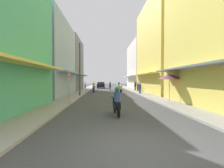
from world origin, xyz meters
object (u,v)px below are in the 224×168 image
Objects in this scene: pedestrian_midway at (140,87)px; street_sign_no_entry at (69,83)px; motorbike_white at (119,88)px; utility_pole at (80,69)px; motorbike_green at (110,87)px; pedestrian_foreground at (138,87)px; pedestrian_crossing at (85,85)px; pedestrian_far at (135,86)px; parked_car at (101,85)px; motorbike_black at (117,103)px; motorbike_blue at (94,88)px; vendor_umbrella at (170,77)px; motorbike_silver at (121,88)px.

street_sign_no_entry reaches higher than pedestrian_midway.
utility_pole is (-5.21, -5.48, 2.52)m from motorbike_white.
pedestrian_foreground reaches higher than motorbike_green.
pedestrian_crossing is 11.95m from pedestrian_far.
parked_car is at bearing 42.65° from pedestrian_crossing.
motorbike_black is at bearing -103.59° from pedestrian_far.
motorbike_green is at bearing 102.34° from motorbike_white.
pedestrian_foreground is 16.20m from street_sign_no_entry.
motorbike_blue is at bearing 84.67° from street_sign_no_entry.
parked_car is 1.68× the size of vendor_umbrella.
pedestrian_crossing is 16.62m from utility_pole.
street_sign_no_entry is at bearing -102.51° from motorbike_green.
parked_car is 26.13m from street_sign_no_entry.
street_sign_no_entry is (-7.61, -8.84, 0.78)m from pedestrian_midway.
motorbike_green is at bearing 88.82° from motorbike_black.
motorbike_silver is 15.29m from vendor_umbrella.
motorbike_black is at bearing -134.90° from vendor_umbrella.
utility_pole reaches higher than motorbike_silver.
pedestrian_crossing is at bearing 94.20° from utility_pole.
motorbike_white is at bearing -77.66° from motorbike_green.
motorbike_silver is 16.84m from street_sign_no_entry.
street_sign_no_entry reaches higher than motorbike_silver.
vendor_umbrella is at bearing -84.41° from pedestrian_midway.
pedestrian_crossing is 1.03× the size of pedestrian_foreground.
vendor_umbrella is 0.39× the size of utility_pole.
motorbike_green is 1.10× the size of pedestrian_crossing.
vendor_umbrella is at bearing -89.52° from pedestrian_far.
pedestrian_midway is at bearing 95.59° from vendor_umbrella.
motorbike_black and motorbike_blue have the same top height.
motorbike_black is 1.10× the size of pedestrian_crossing.
utility_pole is at bearing 146.03° from vendor_umbrella.
pedestrian_midway is at bearing 49.25° from street_sign_no_entry.
motorbike_green is 1.02× the size of motorbike_silver.
motorbike_white is 1.04× the size of pedestrian_far.
parked_car is 26.05m from vendor_umbrella.
motorbike_silver is at bearing 143.31° from pedestrian_foreground.
pedestrian_foreground is 0.60× the size of street_sign_no_entry.
utility_pole is at bearing -101.95° from motorbike_blue.
pedestrian_far is (9.58, -7.14, 0.03)m from pedestrian_crossing.
vendor_umbrella is (0.04, -13.04, 1.44)m from pedestrian_foreground.
motorbike_green is 1.09× the size of pedestrian_midway.
utility_pole is at bearing 90.88° from street_sign_no_entry.
vendor_umbrella is (4.50, -16.74, 1.53)m from motorbike_green.
motorbike_black is 16.85m from motorbike_blue.
motorbike_green is at bearing -45.99° from pedestrian_crossing.
utility_pole reaches higher than pedestrian_foreground.
parked_car is at bearing 85.48° from street_sign_no_entry.
street_sign_no_entry is at bearing -113.02° from motorbike_white.
motorbike_green is at bearing 113.09° from pedestrian_midway.
pedestrian_far is at bearing 0.47° from motorbike_silver.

